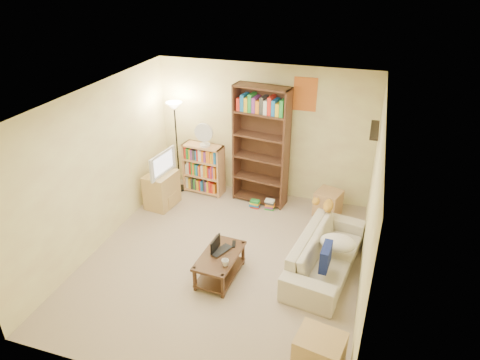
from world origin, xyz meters
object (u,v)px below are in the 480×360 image
Objects in this scene: short_bookshelf at (204,169)px; tabby_cat at (326,205)px; television at (159,163)px; sofa at (326,253)px; side_table at (328,203)px; tv_stand at (162,190)px; coffee_table at (220,263)px; floor_lamp at (175,121)px; desk_fan at (204,135)px; tall_bookshelf at (261,144)px; laptop at (224,252)px; end_cabinet at (319,352)px; mug at (225,263)px.

tabby_cat is at bearing -14.52° from short_bookshelf.
tabby_cat is 0.59× the size of television.
side_table is at bearing 14.86° from sofa.
tv_stand is at bearing 176.45° from tabby_cat.
coffee_table is 0.51× the size of floor_lamp.
sofa is 2.23× the size of coffee_table.
desk_fan is 0.26× the size of floor_lamp.
television is (-1.70, 1.58, 0.61)m from coffee_table.
floor_lamp is at bearing 93.76° from tv_stand.
desk_fan is at bearing 0.54° from floor_lamp.
sofa is at bearing -27.78° from floor_lamp.
desk_fan is at bearing 160.25° from tabby_cat.
short_bookshelf reaches higher than tabby_cat.
floor_lamp is (0.04, 0.67, 1.09)m from tv_stand.
tall_bookshelf is at bearing 146.05° from tabby_cat.
tabby_cat is at bearing -19.17° from laptop.
short_bookshelf is 4.36m from end_cabinet.
television is 0.76× the size of short_bookshelf.
short_bookshelf is at bearing -30.00° from television.
mug is 2.59m from tall_bookshelf.
laptop is at bearing -132.71° from tabby_cat.
laptop is at bearing -62.45° from desk_fan.
end_cabinet is at bearing -32.39° from mug.
desk_fan is at bearing 177.69° from side_table.
television is (-3.11, 0.95, 0.58)m from sofa.
short_bookshelf is 2.10× the size of side_table.
desk_fan reaches higher than coffee_table.
floor_lamp reaches higher than sofa.
laptop is at bearing 121.58° from sofa.
tall_bookshelf is at bearing 94.32° from coffee_table.
side_table is at bearing -2.31° from desk_fan.
television reaches higher than laptop.
television is (-2.98, 0.18, 0.22)m from tabby_cat.
tv_stand is at bearing 140.65° from coffee_table.
floor_lamp is at bearing 61.44° from laptop.
coffee_table is at bearing -35.65° from tv_stand.
desk_fan is (-2.38, 0.86, 0.58)m from tabby_cat.
floor_lamp is (-0.56, -0.01, 0.20)m from desk_fan.
tall_bookshelf is (-0.03, 2.28, 0.92)m from coffee_table.
short_bookshelf is 1.90× the size of end_cabinet.
coffee_table is 2.46m from tall_bookshelf.
tabby_cat is 3.01m from tv_stand.
tv_stand is 2.00m from tall_bookshelf.
laptop is (-1.37, -0.57, 0.12)m from sofa.
coffee_table is at bearing 144.96° from end_cabinet.
side_table is (2.41, -0.14, -0.26)m from short_bookshelf.
mug is (0.11, -0.26, 0.03)m from laptop.
side_table is (1.28, -0.12, -0.93)m from tall_bookshelf.
short_bookshelf reaches higher than side_table.
tall_bookshelf is at bearing 115.33° from end_cabinet.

